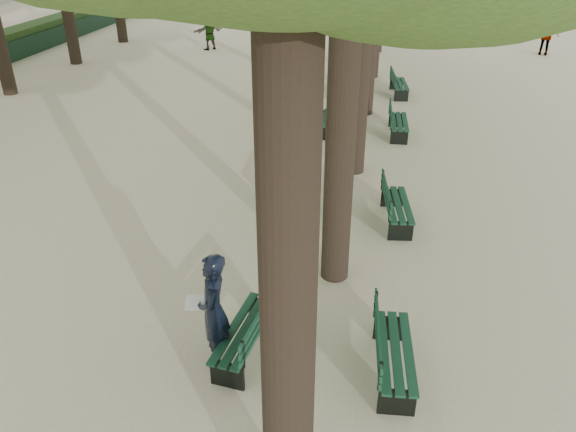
# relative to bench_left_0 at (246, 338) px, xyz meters

# --- Properties ---
(ground) EXTENTS (120.00, 120.00, 0.00)m
(ground) POSITION_rel_bench_left_0_xyz_m (-0.37, -0.63, -0.27)
(ground) COLOR beige
(ground) RESTS_ON ground
(bench_left_0) EXTENTS (0.79, 1.86, 0.92)m
(bench_left_0) POSITION_rel_bench_left_0_xyz_m (0.00, 0.00, 0.00)
(bench_left_0) COLOR black
(bench_left_0) RESTS_ON ground
(bench_left_1) EXTENTS (0.65, 1.82, 0.92)m
(bench_left_1) POSITION_rel_bench_left_0_xyz_m (0.00, 4.86, 0.00)
(bench_left_1) COLOR black
(bench_left_1) RESTS_ON ground
(bench_left_2) EXTENTS (0.67, 1.83, 0.92)m
(bench_left_2) POSITION_rel_bench_left_0_xyz_m (0.00, 10.32, 0.00)
(bench_left_2) COLOR black
(bench_left_2) RESTS_ON ground
(bench_left_3) EXTENTS (0.70, 1.84, 0.92)m
(bench_left_3) POSITION_rel_bench_left_0_xyz_m (0.00, 15.36, 0.00)
(bench_left_3) COLOR black
(bench_left_3) RESTS_ON ground
(bench_right_0) EXTENTS (0.71, 1.84, 0.92)m
(bench_right_0) POSITION_rel_bench_left_0_xyz_m (2.27, -0.08, 0.00)
(bench_right_0) COLOR black
(bench_right_0) RESTS_ON ground
(bench_right_1) EXTENTS (0.80, 1.86, 0.92)m
(bench_right_1) POSITION_rel_bench_left_0_xyz_m (2.27, 4.68, 0.00)
(bench_right_1) COLOR black
(bench_right_1) RESTS_ON ground
(bench_right_2) EXTENTS (0.66, 1.83, 0.92)m
(bench_right_2) POSITION_rel_bench_left_0_xyz_m (2.27, 10.36, 0.00)
(bench_right_2) COLOR black
(bench_right_2) RESTS_ON ground
(bench_right_3) EXTENTS (0.78, 1.86, 0.92)m
(bench_right_3) POSITION_rel_bench_left_0_xyz_m (2.27, 14.79, 0.00)
(bench_right_3) COLOR black
(bench_right_3) RESTS_ON ground
(man_with_map) EXTENTS (0.70, 0.82, 1.88)m
(man_with_map) POSITION_rel_bench_left_0_xyz_m (-0.42, -0.24, 0.67)
(man_with_map) COLOR black
(man_with_map) RESTS_ON ground
(pedestrian_b) EXTENTS (1.11, 0.84, 1.68)m
(pedestrian_b) POSITION_rel_bench_left_0_xyz_m (0.59, 27.92, 0.57)
(pedestrian_b) COLOR #262628
(pedestrian_b) RESTS_ON ground
(pedestrian_c) EXTENTS (1.11, 0.57, 1.80)m
(pedestrian_c) POSITION_rel_bench_left_0_xyz_m (9.17, 22.99, 0.63)
(pedestrian_c) COLOR #262628
(pedestrian_c) RESTS_ON ground
(pedestrian_d) EXTENTS (0.91, 0.84, 1.80)m
(pedestrian_d) POSITION_rel_bench_left_0_xyz_m (-5.37, 28.79, 0.63)
(pedestrian_d) COLOR #262628
(pedestrian_d) RESTS_ON ground
(pedestrian_e) EXTENTS (1.33, 1.39, 1.71)m
(pedestrian_e) POSITION_rel_bench_left_0_xyz_m (-7.17, 21.33, 0.58)
(pedestrian_e) COLOR #262628
(pedestrian_e) RESTS_ON ground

